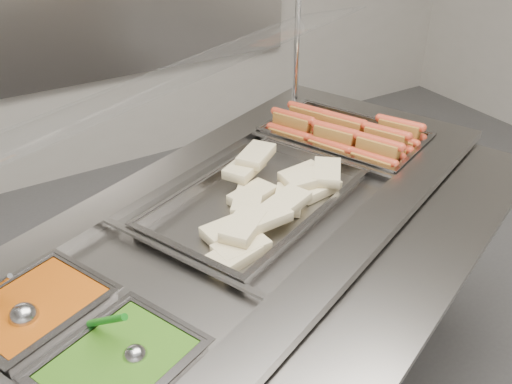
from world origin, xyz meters
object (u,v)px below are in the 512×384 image
steam_counter (247,316)px  serving_spoon (130,350)px  ladle (22,315)px  pan_wraps (258,204)px  sneeze_guard (184,75)px  pan_hotdogs (344,143)px

steam_counter → serving_spoon: (-0.50, -0.37, 0.45)m
ladle → pan_wraps: bearing=12.9°
serving_spoon → ladle: bearing=126.8°
sneeze_guard → pan_wraps: bearing=-51.9°
steam_counter → sneeze_guard: (-0.08, 0.20, 0.79)m
sneeze_guard → serving_spoon: (-0.41, -0.56, -0.35)m
steam_counter → sneeze_guard: sneeze_guard is taller
sneeze_guard → pan_wraps: 0.44m
ladle → serving_spoon: 0.28m
steam_counter → pan_hotdogs: pan_hotdogs is taller
pan_wraps → ladle: (-0.72, -0.16, 0.03)m
sneeze_guard → serving_spoon: 0.78m
pan_hotdogs → pan_wraps: (-0.51, -0.21, 0.01)m
sneeze_guard → serving_spoon: sneeze_guard is taller
steam_counter → ladle: (-0.66, -0.14, 0.45)m
steam_counter → pan_hotdogs: (0.56, 0.24, 0.40)m
steam_counter → pan_hotdogs: size_ratio=3.22×
pan_hotdogs → serving_spoon: serving_spoon is taller
ladle → serving_spoon: bearing=-53.2°
pan_hotdogs → pan_wraps: bearing=-157.2°
sneeze_guard → pan_wraps: (0.14, -0.17, -0.38)m
steam_counter → serving_spoon: 0.76m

